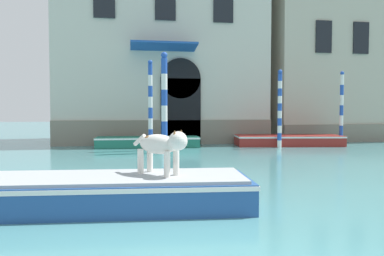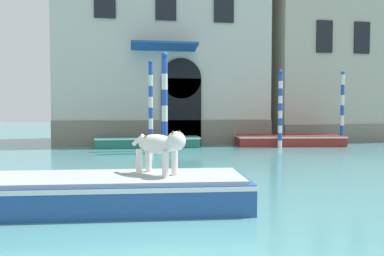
{
  "view_description": "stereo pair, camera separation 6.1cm",
  "coord_description": "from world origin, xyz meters",
  "views": [
    {
      "loc": [
        -1.08,
        -2.6,
        1.87
      ],
      "look_at": [
        1.17,
        11.08,
        1.2
      ],
      "focal_mm": 35.0,
      "sensor_mm": 36.0,
      "label": 1
    },
    {
      "loc": [
        -1.02,
        -2.61,
        1.87
      ],
      "look_at": [
        1.17,
        11.08,
        1.2
      ],
      "focal_mm": 35.0,
      "sensor_mm": 36.0,
      "label": 2
    }
  ],
  "objects": [
    {
      "name": "mooring_pole_2",
      "position": [
        0.37,
        13.66,
        2.21
      ],
      "size": [
        0.28,
        0.28,
        4.38
      ],
      "color": "white",
      "rests_on": "ground_plane"
    },
    {
      "name": "boat_moored_far",
      "position": [
        7.11,
        15.96,
        0.28
      ],
      "size": [
        5.68,
        2.6,
        0.54
      ],
      "rotation": [
        0.0,
        0.0,
        -0.13
      ],
      "color": "maroon",
      "rests_on": "ground_plane"
    },
    {
      "name": "boat_moored_near_palazzo",
      "position": [
        -0.23,
        16.21,
        0.28
      ],
      "size": [
        5.17,
        1.68,
        0.53
      ],
      "rotation": [
        0.0,
        0.0,
        -0.04
      ],
      "color": "#1E6651",
      "rests_on": "ground_plane"
    },
    {
      "name": "mooring_pole_3",
      "position": [
        6.19,
        14.92,
        1.95
      ],
      "size": [
        0.22,
        0.22,
        3.86
      ],
      "color": "white",
      "rests_on": "ground_plane"
    },
    {
      "name": "boat_foreground",
      "position": [
        -2.73,
        4.67,
        0.33
      ],
      "size": [
        7.94,
        2.29,
        0.62
      ],
      "rotation": [
        0.0,
        0.0,
        -0.07
      ],
      "color": "#234C8C",
      "rests_on": "ground_plane"
    },
    {
      "name": "mooring_pole_4",
      "position": [
        9.78,
        15.38,
        1.96
      ],
      "size": [
        0.19,
        0.19,
        3.88
      ],
      "color": "white",
      "rests_on": "ground_plane"
    },
    {
      "name": "palazzo_right",
      "position": [
        13.33,
        20.47,
        9.15
      ],
      "size": [
        11.65,
        6.13,
        18.33
      ],
      "color": "#BCB29E",
      "rests_on": "ground_plane"
    },
    {
      "name": "dog_on_deck",
      "position": [
        -0.5,
        4.51,
        1.2
      ],
      "size": [
        1.0,
        1.03,
        0.88
      ],
      "rotation": [
        0.0,
        0.0,
        -0.8
      ],
      "color": "silver",
      "rests_on": "boat_foreground"
    },
    {
      "name": "mooring_pole_0",
      "position": [
        -0.18,
        14.64,
        2.09
      ],
      "size": [
        0.21,
        0.21,
        4.15
      ],
      "color": "white",
      "rests_on": "ground_plane"
    }
  ]
}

